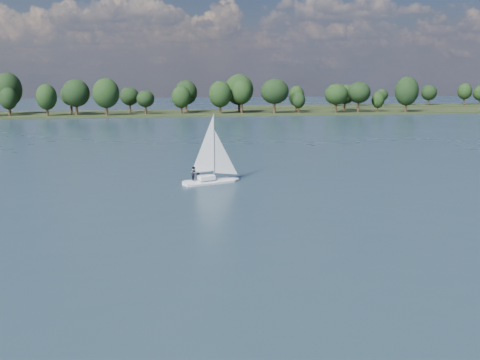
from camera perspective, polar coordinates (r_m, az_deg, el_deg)
The scene contains 5 objects.
ground at distance 118.13m, azimuth -9.62°, elevation 3.73°, with size 700.00×700.00×0.00m, color #233342.
far_shore at distance 229.75m, azimuth -9.99°, elevation 6.93°, with size 660.00×40.00×1.50m, color black.
far_shore_back at distance 321.03m, azimuth 20.10°, elevation 7.42°, with size 220.00×30.00×1.40m, color black.
sailboat at distance 71.77m, azimuth -3.33°, elevation 1.78°, with size 7.73×4.54×9.84m.
treeline at distance 225.31m, azimuth -12.72°, elevation 8.86°, with size 562.33×73.90×18.81m.
Camera 1 is at (-1.10, -17.35, 13.56)m, focal length 40.00 mm.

